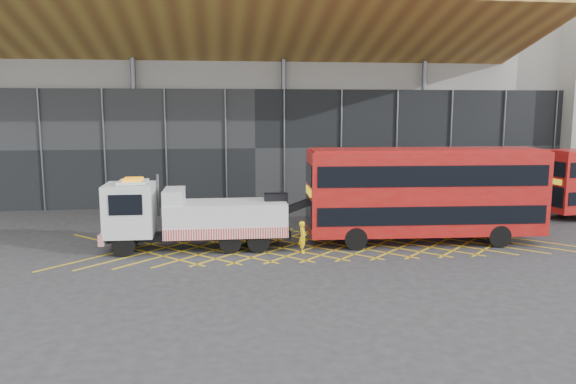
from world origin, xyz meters
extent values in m
plane|color=#2A2A2C|center=(0.00, 0.00, 0.00)|extent=(120.00, 120.00, 0.00)
cube|color=yellow|center=(-4.80, 0.00, 0.01)|extent=(7.16, 7.16, 0.01)
cube|color=yellow|center=(-4.80, 0.00, 0.01)|extent=(7.16, 7.16, 0.01)
cube|color=yellow|center=(-3.20, 0.00, 0.01)|extent=(7.16, 7.16, 0.01)
cube|color=yellow|center=(-3.20, 0.00, 0.01)|extent=(7.16, 7.16, 0.01)
cube|color=yellow|center=(-1.60, 0.00, 0.01)|extent=(7.16, 7.16, 0.01)
cube|color=yellow|center=(-1.60, 0.00, 0.01)|extent=(7.16, 7.16, 0.01)
cube|color=yellow|center=(0.00, 0.00, 0.01)|extent=(7.16, 7.16, 0.01)
cube|color=yellow|center=(0.00, 0.00, 0.01)|extent=(7.16, 7.16, 0.01)
cube|color=yellow|center=(1.60, 0.00, 0.01)|extent=(7.16, 7.16, 0.01)
cube|color=yellow|center=(1.60, 0.00, 0.01)|extent=(7.16, 7.16, 0.01)
cube|color=yellow|center=(3.20, 0.00, 0.01)|extent=(7.16, 7.16, 0.01)
cube|color=yellow|center=(3.20, 0.00, 0.01)|extent=(7.16, 7.16, 0.01)
cube|color=yellow|center=(4.80, 0.00, 0.01)|extent=(7.16, 7.16, 0.01)
cube|color=yellow|center=(4.80, 0.00, 0.01)|extent=(7.16, 7.16, 0.01)
cube|color=yellow|center=(6.40, 0.00, 0.01)|extent=(7.16, 7.16, 0.01)
cube|color=yellow|center=(6.40, 0.00, 0.01)|extent=(7.16, 7.16, 0.01)
cube|color=yellow|center=(8.00, 0.00, 0.01)|extent=(7.16, 7.16, 0.01)
cube|color=yellow|center=(8.00, 0.00, 0.01)|extent=(7.16, 7.16, 0.01)
cube|color=yellow|center=(9.60, 0.00, 0.01)|extent=(7.16, 7.16, 0.01)
cube|color=yellow|center=(9.60, 0.00, 0.01)|extent=(7.16, 7.16, 0.01)
cube|color=yellow|center=(11.20, 0.00, 0.01)|extent=(7.16, 7.16, 0.01)
cube|color=yellow|center=(11.20, 0.00, 0.01)|extent=(7.16, 7.16, 0.01)
cube|color=yellow|center=(12.80, 0.00, 0.01)|extent=(7.16, 7.16, 0.01)
cube|color=yellow|center=(12.80, 0.00, 0.01)|extent=(7.16, 7.16, 0.01)
cube|color=yellow|center=(14.40, 0.00, 0.01)|extent=(7.16, 7.16, 0.01)
cube|color=yellow|center=(14.40, 0.00, 0.01)|extent=(7.16, 7.16, 0.01)
cube|color=#969791|center=(2.00, 19.00, 9.00)|extent=(55.00, 14.00, 18.00)
cube|color=black|center=(2.00, 11.70, 4.00)|extent=(55.00, 0.80, 8.00)
cube|color=brown|center=(0.00, 8.00, 11.50)|extent=(40.00, 11.93, 4.07)
cylinder|color=#595B60|center=(-6.00, 11.50, 5.00)|extent=(0.36, 0.36, 10.00)
cylinder|color=#595B60|center=(4.00, 11.50, 5.00)|extent=(0.36, 0.36, 10.00)
cylinder|color=#595B60|center=(14.00, 11.50, 5.00)|extent=(0.36, 0.36, 10.00)
cube|color=black|center=(-1.59, -0.49, 0.65)|extent=(8.88, 1.04, 0.33)
cube|color=white|center=(-4.76, -0.45, 2.01)|extent=(2.27, 2.36, 2.43)
cube|color=black|center=(-5.90, -0.43, 2.43)|extent=(0.07, 2.05, 1.03)
cube|color=red|center=(-5.93, -0.43, 0.79)|extent=(0.26, 2.43, 0.51)
cube|color=orange|center=(-4.57, -0.45, 3.44)|extent=(0.85, 1.13, 0.11)
cube|color=white|center=(-0.28, -0.50, 1.54)|extent=(5.82, 2.41, 1.49)
cube|color=red|center=(-0.29, -1.70, 0.98)|extent=(5.79, 0.13, 0.51)
cube|color=white|center=(-2.71, -0.47, 2.61)|extent=(0.96, 2.25, 0.65)
cube|color=black|center=(2.15, -0.53, 2.43)|extent=(1.13, 0.48, 0.47)
cube|color=black|center=(3.08, -0.54, 1.96)|extent=(2.05, 0.35, 1.01)
cylinder|color=black|center=(-4.96, -1.42, 0.51)|extent=(1.03, 0.34, 1.03)
cylinder|color=black|center=(-4.94, 0.54, 0.51)|extent=(1.03, 0.34, 1.03)
cylinder|color=black|center=(1.20, -1.50, 0.51)|extent=(1.03, 0.34, 1.03)
cylinder|color=black|center=(1.23, 0.46, 0.51)|extent=(1.03, 0.34, 1.03)
cylinder|color=#595B60|center=(-3.54, 0.47, 2.52)|extent=(0.13, 0.13, 2.05)
cube|color=#9E0F0C|center=(9.63, -0.62, 2.60)|extent=(11.77, 3.35, 4.10)
cube|color=black|center=(9.63, -0.62, 1.64)|extent=(11.31, 3.39, 0.90)
cube|color=black|center=(9.63, -0.62, 3.54)|extent=(11.31, 3.39, 1.00)
cube|color=black|center=(3.80, -0.29, 1.69)|extent=(0.19, 2.37, 1.37)
cube|color=black|center=(3.80, -0.29, 3.54)|extent=(0.19, 2.37, 1.00)
cube|color=yellow|center=(3.79, -0.29, 2.70)|extent=(0.17, 1.89, 0.37)
cube|color=#9E0F0C|center=(9.63, -0.62, 4.69)|extent=(11.52, 3.12, 0.13)
cylinder|color=black|center=(5.86, -1.61, 0.55)|extent=(1.12, 0.38, 1.10)
cylinder|color=black|center=(6.00, 0.78, 0.55)|extent=(1.12, 0.38, 1.10)
cylinder|color=black|center=(12.94, -2.01, 0.55)|extent=(1.12, 0.38, 1.10)
cylinder|color=black|center=(13.07, 0.38, 0.55)|extent=(1.12, 0.38, 1.10)
cube|color=black|center=(19.27, 3.90, 1.51)|extent=(0.38, 2.10, 1.22)
cube|color=black|center=(19.27, 3.90, 3.16)|extent=(0.38, 2.10, 0.89)
cube|color=yellow|center=(19.26, 3.90, 2.40)|extent=(0.31, 1.67, 0.33)
cylinder|color=black|center=(20.99, 5.23, 0.49)|extent=(1.01, 0.43, 0.98)
imported|color=yellow|center=(3.27, -1.81, 0.75)|extent=(0.38, 0.56, 1.50)
camera|label=1|loc=(-0.72, -27.16, 6.74)|focal=35.00mm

